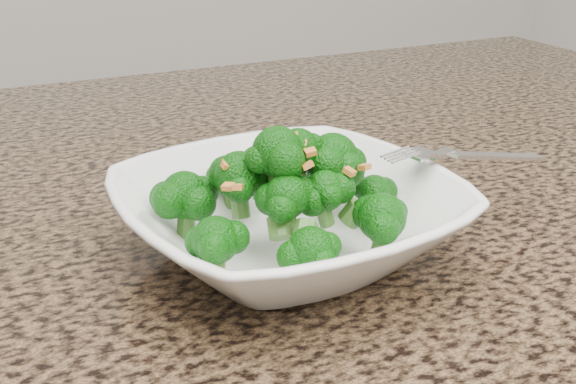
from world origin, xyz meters
name	(u,v)px	position (x,y,z in m)	size (l,w,h in m)	color
granite_counter	(156,250)	(0.00, 0.30, 0.89)	(1.64, 1.04, 0.03)	brown
bowl	(288,219)	(0.08, 0.22, 0.93)	(0.24, 0.24, 0.06)	white
broccoli_pile	(288,138)	(0.08, 0.22, 0.99)	(0.21, 0.21, 0.06)	#0E5F0A
garlic_topping	(288,88)	(0.08, 0.22, 1.02)	(0.12, 0.12, 0.01)	orange
fork	(445,154)	(0.20, 0.21, 0.96)	(0.17, 0.03, 0.01)	silver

